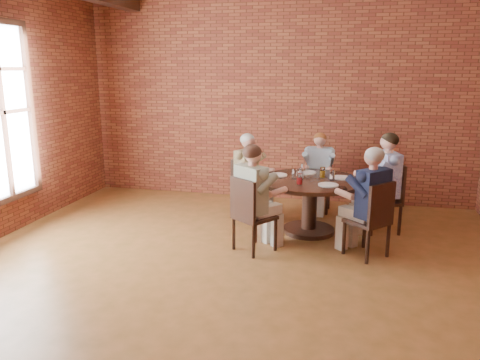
% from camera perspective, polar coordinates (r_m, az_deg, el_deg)
% --- Properties ---
extents(floor, '(7.00, 7.00, 0.00)m').
position_cam_1_polar(floor, '(5.01, -2.32, -12.75)').
color(floor, '#A05F31').
rests_on(floor, ground).
extents(wall_back, '(7.00, 0.00, 7.00)m').
position_cam_1_polar(wall_back, '(7.93, 4.38, 9.80)').
color(wall_back, brown).
rests_on(wall_back, ground).
extents(dining_table, '(1.40, 1.40, 0.75)m').
position_cam_1_polar(dining_table, '(6.42, 8.50, -1.83)').
color(dining_table, black).
rests_on(dining_table, floor).
extents(chair_a, '(0.55, 0.55, 0.96)m').
position_cam_1_polar(chair_a, '(6.73, 17.70, -1.73)').
color(chair_a, black).
rests_on(chair_a, floor).
extents(diner_a, '(0.80, 0.72, 1.37)m').
position_cam_1_polar(diner_a, '(6.66, 17.07, -0.36)').
color(diner_a, '#4457B1').
rests_on(diner_a, floor).
extents(chair_b, '(0.40, 0.40, 0.88)m').
position_cam_1_polar(chair_b, '(7.48, 9.56, -0.01)').
color(chair_b, black).
rests_on(chair_b, floor).
extents(diner_b, '(0.50, 0.60, 1.24)m').
position_cam_1_polar(diner_b, '(7.38, 9.53, 0.87)').
color(diner_b, '#98AFC1').
rests_on(diner_b, floor).
extents(chair_c, '(0.53, 0.53, 0.91)m').
position_cam_1_polar(chair_c, '(7.01, 0.64, -0.66)').
color(chair_c, black).
rests_on(chair_c, floor).
extents(diner_c, '(0.76, 0.70, 1.28)m').
position_cam_1_polar(diner_c, '(6.93, 1.16, 0.39)').
color(diner_c, brown).
rests_on(diner_c, floor).
extents(chair_d, '(0.60, 0.60, 0.94)m').
position_cam_1_polar(chair_d, '(5.68, 1.15, -3.96)').
color(chair_d, black).
rests_on(chair_d, floor).
extents(diner_d, '(0.81, 0.84, 1.33)m').
position_cam_1_polar(diner_d, '(5.69, 1.81, -2.27)').
color(diner_d, '#A48A80').
rests_on(diner_d, floor).
extents(chair_e, '(0.60, 0.60, 0.93)m').
position_cam_1_polar(chair_e, '(5.72, 15.92, -4.38)').
color(chair_e, black).
rests_on(chair_e, floor).
extents(diner_e, '(0.83, 0.82, 1.33)m').
position_cam_1_polar(diner_e, '(5.73, 15.37, -2.68)').
color(diner_e, '#151E3C').
rests_on(diner_e, floor).
extents(plate_a, '(0.26, 0.26, 0.01)m').
position_cam_1_polar(plate_a, '(6.52, 12.23, 0.30)').
color(plate_a, white).
rests_on(plate_a, dining_table).
extents(plate_b, '(0.26, 0.26, 0.01)m').
position_cam_1_polar(plate_b, '(6.75, 8.16, 0.94)').
color(plate_b, white).
rests_on(plate_b, dining_table).
extents(plate_c, '(0.26, 0.26, 0.01)m').
position_cam_1_polar(plate_c, '(6.54, 4.65, 0.62)').
color(plate_c, white).
rests_on(plate_c, dining_table).
extents(plate_d, '(0.26, 0.26, 0.01)m').
position_cam_1_polar(plate_d, '(6.08, 10.71, -0.59)').
color(plate_d, white).
rests_on(plate_d, dining_table).
extents(glass_a, '(0.07, 0.07, 0.14)m').
position_cam_1_polar(glass_a, '(6.36, 11.18, 0.60)').
color(glass_a, white).
rests_on(glass_a, dining_table).
extents(glass_b, '(0.07, 0.07, 0.14)m').
position_cam_1_polar(glass_b, '(6.49, 10.03, 0.92)').
color(glass_b, white).
rests_on(glass_b, dining_table).
extents(glass_c, '(0.07, 0.07, 0.14)m').
position_cam_1_polar(glass_c, '(6.69, 7.69, 1.38)').
color(glass_c, white).
rests_on(glass_c, dining_table).
extents(glass_d, '(0.07, 0.07, 0.14)m').
position_cam_1_polar(glass_d, '(6.41, 7.45, 0.85)').
color(glass_d, white).
rests_on(glass_d, dining_table).
extents(glass_e, '(0.07, 0.07, 0.14)m').
position_cam_1_polar(glass_e, '(6.35, 6.66, 0.76)').
color(glass_e, white).
rests_on(glass_e, dining_table).
extents(glass_f, '(0.07, 0.07, 0.14)m').
position_cam_1_polar(glass_f, '(6.07, 7.27, 0.14)').
color(glass_f, white).
rests_on(glass_f, dining_table).
extents(smartphone, '(0.11, 0.17, 0.01)m').
position_cam_1_polar(smartphone, '(5.98, 12.44, -0.92)').
color(smartphone, black).
rests_on(smartphone, dining_table).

